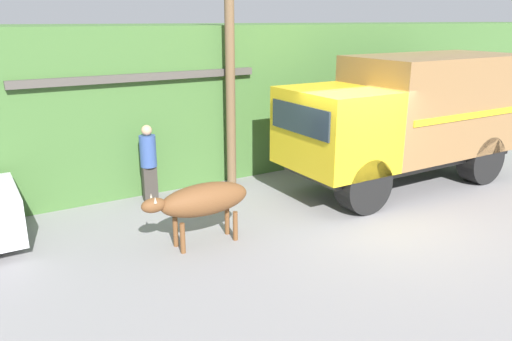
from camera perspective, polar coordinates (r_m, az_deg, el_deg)
The scene contains 7 objects.
ground_plane at distance 10.45m, azimuth 12.31°, elevation -5.32°, with size 60.00×60.00×0.00m, color gray.
hillside_embankment at distance 15.01m, azimuth -3.99°, elevation 9.18°, with size 32.00×5.29×3.75m.
building_backdrop at distance 12.55m, azimuth -14.33°, elevation 4.98°, with size 5.37×2.70×2.77m.
cargo_truck at distance 12.44m, azimuth 17.35°, elevation 6.18°, with size 6.19×2.31×3.07m.
brown_cow at distance 8.84m, azimuth -6.11°, elevation -3.42°, with size 1.99×0.58×1.13m.
pedestrian_on_hill at distance 11.13m, azimuth -12.19°, elevation 1.19°, with size 0.38×0.38×1.72m.
utility_pole at distance 11.68m, azimuth -3.01°, elevation 13.39°, with size 0.90×0.22×6.11m.
Camera 1 is at (-6.78, -6.94, 3.89)m, focal length 35.00 mm.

